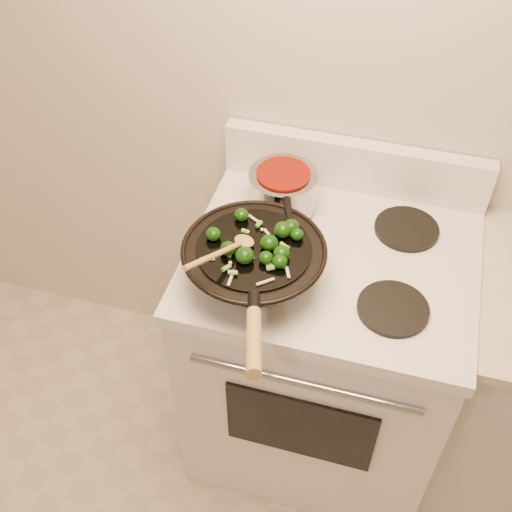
# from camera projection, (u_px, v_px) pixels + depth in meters

# --- Properties ---
(stove) EXTENTS (0.78, 0.67, 1.08)m
(stove) POSITION_uv_depth(u_px,v_px,m) (321.00, 352.00, 2.06)
(stove) COLOR white
(stove) RESTS_ON ground
(wok) EXTENTS (0.36, 0.59, 0.20)m
(wok) POSITION_uv_depth(u_px,v_px,m) (254.00, 263.00, 1.61)
(wok) COLOR black
(wok) RESTS_ON stove
(stirfry) EXTENTS (0.24, 0.25, 0.04)m
(stirfry) POSITION_uv_depth(u_px,v_px,m) (263.00, 242.00, 1.57)
(stirfry) COLOR #0E3207
(stirfry) RESTS_ON wok
(wooden_spoon) EXTENTS (0.11, 0.24, 0.10)m
(wooden_spoon) POSITION_uv_depth(u_px,v_px,m) (228.00, 249.00, 1.53)
(wooden_spoon) COLOR #AE8545
(wooden_spoon) RESTS_ON wok
(saucepan) EXTENTS (0.20, 0.31, 0.11)m
(saucepan) POSITION_uv_depth(u_px,v_px,m) (283.00, 189.00, 1.82)
(saucepan) COLOR #95989D
(saucepan) RESTS_ON stove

